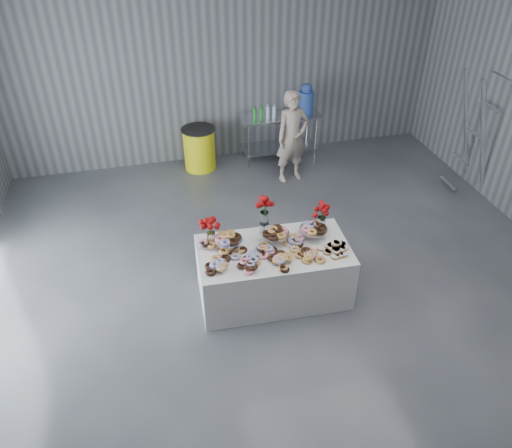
{
  "coord_description": "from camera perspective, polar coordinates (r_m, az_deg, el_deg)",
  "views": [
    {
      "loc": [
        -1.59,
        -4.21,
        4.61
      ],
      "look_at": [
        -0.34,
        0.79,
        0.93
      ],
      "focal_mm": 35.0,
      "sensor_mm": 36.0,
      "label": 1
    }
  ],
  "objects": [
    {
      "name": "ground",
      "position": [
        6.44,
        4.69,
        -10.35
      ],
      "size": [
        9.0,
        9.0,
        0.0
      ],
      "primitive_type": "plane",
      "color": "#393B41",
      "rests_on": "ground"
    },
    {
      "name": "room_walls",
      "position": [
        4.89,
        2.83,
        11.7
      ],
      "size": [
        8.04,
        9.04,
        4.02
      ],
      "color": "slate",
      "rests_on": "ground"
    },
    {
      "name": "display_table",
      "position": [
        6.46,
        1.99,
        -5.49
      ],
      "size": [
        1.95,
        1.09,
        0.75
      ],
      "primitive_type": "cube",
      "rotation": [
        0.0,
        0.0,
        -0.05
      ],
      "color": "white",
      "rests_on": "ground"
    },
    {
      "name": "prep_table",
      "position": [
        9.56,
        2.68,
        10.81
      ],
      "size": [
        1.5,
        0.6,
        0.9
      ],
      "color": "silver",
      "rests_on": "ground"
    },
    {
      "name": "donut_mounds",
      "position": [
        6.15,
        2.2,
        -2.84
      ],
      "size": [
        1.84,
        0.88,
        0.09
      ],
      "primitive_type": null,
      "rotation": [
        0.0,
        0.0,
        -0.05
      ],
      "color": "tan",
      "rests_on": "display_table"
    },
    {
      "name": "cake_stand_left",
      "position": [
        6.17,
        -3.21,
        -1.64
      ],
      "size": [
        0.36,
        0.36,
        0.17
      ],
      "color": "silver",
      "rests_on": "display_table"
    },
    {
      "name": "cake_stand_mid",
      "position": [
        6.26,
        2.23,
        -0.99
      ],
      "size": [
        0.36,
        0.36,
        0.17
      ],
      "color": "silver",
      "rests_on": "display_table"
    },
    {
      "name": "cake_stand_right",
      "position": [
        6.37,
        6.61,
        -0.46
      ],
      "size": [
        0.36,
        0.36,
        0.17
      ],
      "color": "silver",
      "rests_on": "display_table"
    },
    {
      "name": "danish_pile",
      "position": [
        6.26,
        9.1,
        -2.46
      ],
      "size": [
        0.48,
        0.48,
        0.11
      ],
      "primitive_type": null,
      "color": "silver",
      "rests_on": "display_table"
    },
    {
      "name": "bouquet_left",
      "position": [
        6.14,
        -5.24,
        -0.14
      ],
      "size": [
        0.26,
        0.26,
        0.42
      ],
      "color": "white",
      "rests_on": "display_table"
    },
    {
      "name": "bouquet_right",
      "position": [
        6.44,
        7.59,
        1.59
      ],
      "size": [
        0.26,
        0.26,
        0.42
      ],
      "color": "white",
      "rests_on": "display_table"
    },
    {
      "name": "bouquet_center",
      "position": [
        6.26,
        0.97,
        1.73
      ],
      "size": [
        0.26,
        0.26,
        0.57
      ],
      "color": "silver",
      "rests_on": "display_table"
    },
    {
      "name": "water_jug",
      "position": [
        9.5,
        5.76,
        13.98
      ],
      "size": [
        0.28,
        0.28,
        0.55
      ],
      "color": "blue",
      "rests_on": "prep_table"
    },
    {
      "name": "drink_bottles",
      "position": [
        9.22,
        0.98,
        12.71
      ],
      "size": [
        0.54,
        0.08,
        0.27
      ],
      "primitive_type": null,
      "color": "#268C33",
      "rests_on": "prep_table"
    },
    {
      "name": "person",
      "position": [
        8.79,
        4.17,
        9.88
      ],
      "size": [
        0.66,
        0.49,
        1.64
      ],
      "primitive_type": "imported",
      "rotation": [
        0.0,
        0.0,
        0.18
      ],
      "color": "#CC8C93",
      "rests_on": "ground"
    },
    {
      "name": "trash_barrel",
      "position": [
        9.37,
        -6.49,
        8.57
      ],
      "size": [
        0.62,
        0.62,
        0.79
      ],
      "rotation": [
        0.0,
        0.0,
        -0.17
      ],
      "color": "yellow",
      "rests_on": "ground"
    },
    {
      "name": "stepladder",
      "position": [
        9.11,
        23.66,
        9.52
      ],
      "size": [
        0.81,
        0.52,
        2.09
      ],
      "primitive_type": null,
      "rotation": [
        0.0,
        -0.28,
        0.0
      ],
      "color": "silver",
      "rests_on": "ground"
    }
  ]
}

